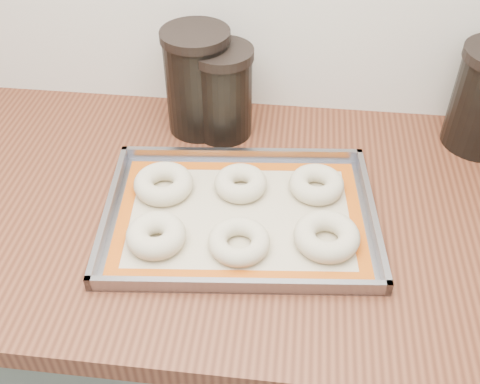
# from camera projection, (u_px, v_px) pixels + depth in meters

# --- Properties ---
(cabinet) EXTENTS (3.00, 0.65, 0.86)m
(cabinet) POSITION_uv_depth(u_px,v_px,m) (310.00, 357.00, 1.30)
(cabinet) COLOR slate
(cabinet) RESTS_ON floor
(countertop) EXTENTS (3.06, 0.68, 0.04)m
(countertop) POSITION_uv_depth(u_px,v_px,m) (330.00, 218.00, 1.00)
(countertop) COLOR brown
(countertop) RESTS_ON cabinet
(baking_tray) EXTENTS (0.49, 0.37, 0.03)m
(baking_tray) POSITION_uv_depth(u_px,v_px,m) (240.00, 215.00, 0.96)
(baking_tray) COLOR gray
(baking_tray) RESTS_ON countertop
(baking_mat) EXTENTS (0.45, 0.33, 0.00)m
(baking_mat) POSITION_uv_depth(u_px,v_px,m) (240.00, 216.00, 0.97)
(baking_mat) COLOR #C6B793
(baking_mat) RESTS_ON baking_tray
(bagel_front_left) EXTENTS (0.11, 0.11, 0.04)m
(bagel_front_left) POSITION_uv_depth(u_px,v_px,m) (156.00, 235.00, 0.91)
(bagel_front_left) COLOR beige
(bagel_front_left) RESTS_ON baking_mat
(bagel_front_mid) EXTENTS (0.11, 0.11, 0.03)m
(bagel_front_mid) POSITION_uv_depth(u_px,v_px,m) (239.00, 242.00, 0.90)
(bagel_front_mid) COLOR beige
(bagel_front_mid) RESTS_ON baking_mat
(bagel_front_right) EXTENTS (0.12, 0.12, 0.04)m
(bagel_front_right) POSITION_uv_depth(u_px,v_px,m) (327.00, 236.00, 0.91)
(bagel_front_right) COLOR beige
(bagel_front_right) RESTS_ON baking_mat
(bagel_back_left) EXTENTS (0.11, 0.11, 0.04)m
(bagel_back_left) POSITION_uv_depth(u_px,v_px,m) (163.00, 184.00, 1.00)
(bagel_back_left) COLOR beige
(bagel_back_left) RESTS_ON baking_mat
(bagel_back_mid) EXTENTS (0.11, 0.11, 0.03)m
(bagel_back_mid) POSITION_uv_depth(u_px,v_px,m) (241.00, 183.00, 1.00)
(bagel_back_mid) COLOR beige
(bagel_back_mid) RESTS_ON baking_mat
(bagel_back_right) EXTENTS (0.11, 0.11, 0.03)m
(bagel_back_right) POSITION_uv_depth(u_px,v_px,m) (316.00, 184.00, 1.00)
(bagel_back_right) COLOR beige
(bagel_back_right) RESTS_ON baking_mat
(canister_left) EXTENTS (0.13, 0.13, 0.21)m
(canister_left) POSITION_uv_depth(u_px,v_px,m) (198.00, 81.00, 1.10)
(canister_left) COLOR black
(canister_left) RESTS_ON countertop
(canister_mid) EXTENTS (0.12, 0.12, 0.19)m
(canister_mid) POSITION_uv_depth(u_px,v_px,m) (223.00, 92.00, 1.10)
(canister_mid) COLOR black
(canister_mid) RESTS_ON countertop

